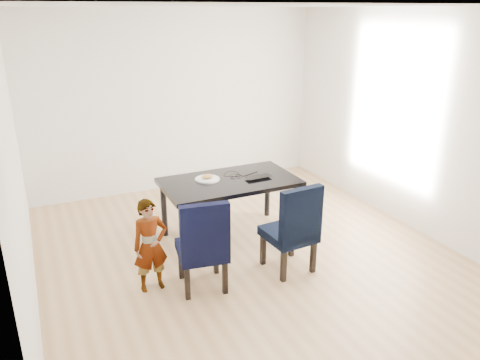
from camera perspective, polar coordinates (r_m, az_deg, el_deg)
name	(u,v)px	position (r m, az deg, el deg)	size (l,w,h in m)	color
floor	(247,255)	(5.48, 0.89, -9.07)	(4.50, 5.00, 0.01)	tan
ceiling	(249,5)	(4.78, 1.08, 20.54)	(4.50, 5.00, 0.01)	white
wall_back	(176,101)	(7.24, -7.82, 9.47)	(4.50, 0.01, 2.70)	white
wall_front	(429,243)	(3.06, 22.07, -7.11)	(4.50, 0.01, 2.70)	silver
wall_left	(14,171)	(4.50, -25.81, 0.99)	(0.01, 5.00, 2.70)	silver
wall_right	(410,121)	(6.26, 20.03, 6.75)	(0.01, 5.00, 2.70)	silver
dining_table	(230,209)	(5.72, -1.27, -3.52)	(1.60, 0.90, 0.75)	black
chair_left	(201,242)	(4.70, -4.72, -7.59)	(0.47, 0.49, 0.99)	black
chair_right	(289,226)	(5.01, 5.97, -5.64)	(0.48, 0.50, 1.00)	black
child	(150,246)	(4.73, -10.87, -7.85)	(0.35, 0.23, 0.96)	#E15912
plate	(207,179)	(5.59, -4.00, 0.10)	(0.30, 0.30, 0.02)	silver
sandwich	(207,176)	(5.58, -4.03, 0.44)	(0.14, 0.07, 0.06)	#AB843D
laptop	(257,176)	(5.67, 2.03, 0.46)	(0.32, 0.21, 0.03)	black
cable_tangle	(237,177)	(5.67, -0.41, 0.39)	(0.15, 0.15, 0.01)	black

